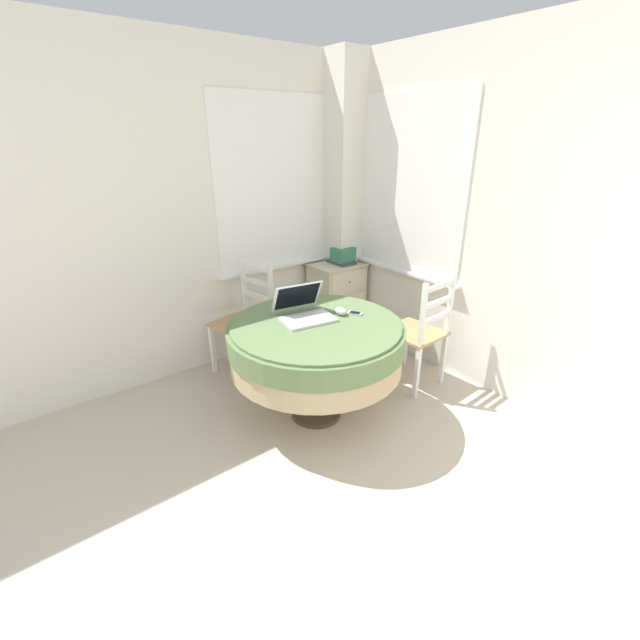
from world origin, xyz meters
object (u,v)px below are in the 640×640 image
object	(u,v)px
round_dining_table	(316,342)
dining_chair_near_back_window	(246,321)
dining_chair_near_right_window	(418,333)
cell_phone	(355,313)
book_on_cabinet	(341,262)
storage_box	(343,255)
laptop	(304,311)
computer_mouse	(341,311)
corner_cabinet	(336,299)

from	to	relation	value
round_dining_table	dining_chair_near_back_window	xyz separation A→B (m)	(-0.05, 0.90, -0.13)
dining_chair_near_right_window	cell_phone	bearing A→B (deg)	169.86
book_on_cabinet	storage_box	bearing A→B (deg)	-15.21
round_dining_table	laptop	bearing A→B (deg)	93.00
cell_phone	dining_chair_near_back_window	distance (m)	1.05
computer_mouse	storage_box	distance (m)	1.26
round_dining_table	corner_cabinet	bearing A→B (deg)	44.26
corner_cabinet	round_dining_table	bearing A→B (deg)	-135.74
laptop	book_on_cabinet	xyz separation A→B (m)	(1.05, 0.84, -0.02)
round_dining_table	computer_mouse	size ratio (longest dim) A/B	11.83
computer_mouse	dining_chair_near_back_window	world-z (taller)	dining_chair_near_back_window
computer_mouse	dining_chair_near_right_window	size ratio (longest dim) A/B	0.11
computer_mouse	corner_cabinet	xyz separation A→B (m)	(0.78, 0.97, -0.38)
dining_chair_near_back_window	dining_chair_near_right_window	bearing A→B (deg)	-47.93
corner_cabinet	dining_chair_near_right_window	bearing A→B (deg)	-95.47
cell_phone	storage_box	world-z (taller)	storage_box
computer_mouse	storage_box	xyz separation A→B (m)	(0.83, 0.94, 0.06)
computer_mouse	dining_chair_near_back_window	xyz separation A→B (m)	(-0.27, 0.89, -0.30)
laptop	book_on_cabinet	distance (m)	1.34
dining_chair_near_back_window	laptop	bearing A→B (deg)	-86.79
book_on_cabinet	dining_chair_near_back_window	bearing A→B (deg)	-177.06
dining_chair_near_back_window	storage_box	world-z (taller)	dining_chair_near_back_window
storage_box	corner_cabinet	bearing A→B (deg)	157.64
cell_phone	book_on_cabinet	xyz separation A→B (m)	(0.73, 1.00, 0.02)
computer_mouse	dining_chair_near_back_window	distance (m)	0.98
laptop	corner_cabinet	bearing A→B (deg)	40.21
storage_box	round_dining_table	bearing A→B (deg)	-137.89
dining_chair_near_right_window	laptop	bearing A→B (deg)	163.41
round_dining_table	book_on_cabinet	distance (m)	1.43
round_dining_table	book_on_cabinet	world-z (taller)	book_on_cabinet
computer_mouse	book_on_cabinet	xyz separation A→B (m)	(0.82, 0.95, 0.00)
laptop	computer_mouse	bearing A→B (deg)	-25.80
book_on_cabinet	round_dining_table	bearing A→B (deg)	-137.39
computer_mouse	storage_box	size ratio (longest dim) A/B	0.52
laptop	storage_box	distance (m)	1.35
round_dining_table	dining_chair_near_right_window	xyz separation A→B (m)	(0.90, -0.15, -0.13)
storage_box	book_on_cabinet	bearing A→B (deg)	164.79
storage_box	book_on_cabinet	xyz separation A→B (m)	(-0.01, 0.00, -0.06)
dining_chair_near_back_window	round_dining_table	bearing A→B (deg)	-86.82
round_dining_table	dining_chair_near_right_window	size ratio (longest dim) A/B	1.28
laptop	cell_phone	world-z (taller)	laptop
storage_box	book_on_cabinet	distance (m)	0.07
laptop	book_on_cabinet	world-z (taller)	laptop
dining_chair_near_back_window	corner_cabinet	xyz separation A→B (m)	(1.05, 0.07, -0.08)
round_dining_table	laptop	xyz separation A→B (m)	(-0.01, 0.12, 0.19)
dining_chair_near_right_window	storage_box	bearing A→B (deg)	81.66
computer_mouse	cell_phone	world-z (taller)	computer_mouse
round_dining_table	cell_phone	bearing A→B (deg)	-7.39
storage_box	computer_mouse	bearing A→B (deg)	-131.49
storage_box	laptop	bearing A→B (deg)	-141.98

